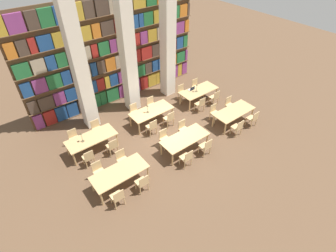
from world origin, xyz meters
TOP-DOWN VIEW (x-y plane):
  - ground_plane at (0.00, 0.00)m, footprint 40.00×40.00m
  - bookshelf_bank at (0.01, 4.24)m, footprint 9.77×0.35m
  - pillar_left at (-2.41, 3.02)m, footprint 0.62×0.62m
  - pillar_center at (0.00, 3.02)m, footprint 0.62×0.62m
  - pillar_right at (2.41, 3.02)m, footprint 0.62×0.62m
  - reading_table_0 at (-3.16, -1.23)m, footprint 2.15×0.95m
  - chair_0 at (-3.69, -1.99)m, footprint 0.42×0.40m
  - chair_1 at (-3.69, -0.47)m, footprint 0.42×0.40m
  - chair_2 at (-2.65, -1.99)m, footprint 0.42×0.40m
  - chair_3 at (-2.65, -0.47)m, footprint 0.42×0.40m
  - reading_table_1 at (0.04, -1.27)m, footprint 2.15×0.95m
  - chair_4 at (-0.50, -2.03)m, footprint 0.42×0.40m
  - chair_5 at (-0.50, -0.51)m, footprint 0.42×0.40m
  - chair_6 at (0.59, -2.03)m, footprint 0.42×0.40m
  - chair_7 at (0.59, -0.51)m, footprint 0.42×0.40m
  - reading_table_2 at (3.23, -1.25)m, footprint 2.15×0.95m
  - chair_8 at (2.67, -2.01)m, footprint 0.42×0.40m
  - chair_9 at (2.67, -0.49)m, footprint 0.42×0.40m
  - chair_10 at (3.79, -2.01)m, footprint 0.42×0.40m
  - chair_11 at (3.79, -0.49)m, footprint 0.42×0.40m
  - reading_table_3 at (-3.17, 1.21)m, footprint 2.15×0.95m
  - chair_12 at (-3.69, 0.45)m, footprint 0.42×0.40m
  - chair_13 at (-3.69, 1.96)m, footprint 0.42×0.40m
  - chair_14 at (-2.59, 0.45)m, footprint 0.42×0.40m
  - chair_15 at (-2.59, 1.96)m, footprint 0.42×0.40m
  - desk_lamp_0 at (-3.55, 1.21)m, footprint 0.14×0.14m
  - reading_table_4 at (0.03, 1.24)m, footprint 2.15×0.95m
  - chair_16 at (-0.49, 0.49)m, footprint 0.42×0.40m
  - chair_17 at (-0.49, 2.00)m, footprint 0.42×0.40m
  - chair_18 at (0.55, 0.49)m, footprint 0.42×0.40m
  - chair_19 at (0.55, 2.00)m, footprint 0.42×0.40m
  - desk_lamp_1 at (-0.19, 1.24)m, footprint 0.14×0.14m
  - reading_table_5 at (3.18, 1.22)m, footprint 2.15×0.95m
  - chair_20 at (2.60, 0.46)m, footprint 0.42×0.40m
  - chair_21 at (2.60, 1.97)m, footprint 0.42×0.40m
  - chair_22 at (3.67, 0.46)m, footprint 0.42×0.40m
  - chair_23 at (3.67, 1.97)m, footprint 0.42×0.40m
  - desk_lamp_2 at (2.97, 1.21)m, footprint 0.14×0.14m
  - laptop at (2.87, 1.50)m, footprint 0.32×0.22m

SIDE VIEW (x-z plane):
  - ground_plane at x=0.00m, z-range 0.00..0.00m
  - chair_0 at x=-3.69m, z-range 0.04..0.92m
  - chair_1 at x=-3.69m, z-range 0.04..0.92m
  - chair_2 at x=-2.65m, z-range 0.04..0.92m
  - chair_3 at x=-2.65m, z-range 0.04..0.92m
  - chair_4 at x=-0.50m, z-range 0.04..0.92m
  - chair_5 at x=-0.50m, z-range 0.04..0.92m
  - chair_6 at x=0.59m, z-range 0.04..0.92m
  - chair_7 at x=0.59m, z-range 0.04..0.92m
  - chair_8 at x=2.67m, z-range 0.04..0.92m
  - chair_9 at x=2.67m, z-range 0.04..0.92m
  - chair_10 at x=3.79m, z-range 0.04..0.92m
  - chair_11 at x=3.79m, z-range 0.04..0.92m
  - chair_12 at x=-3.69m, z-range 0.04..0.92m
  - chair_13 at x=-3.69m, z-range 0.04..0.92m
  - chair_14 at x=-2.59m, z-range 0.04..0.92m
  - chair_15 at x=-2.59m, z-range 0.04..0.92m
  - chair_16 at x=-0.49m, z-range 0.04..0.92m
  - chair_17 at x=-0.49m, z-range 0.04..0.92m
  - chair_18 at x=0.55m, z-range 0.04..0.92m
  - chair_19 at x=0.55m, z-range 0.04..0.92m
  - chair_20 at x=2.60m, z-range 0.04..0.92m
  - chair_21 at x=2.60m, z-range 0.04..0.92m
  - chair_22 at x=3.67m, z-range 0.04..0.92m
  - chair_23 at x=3.67m, z-range 0.04..0.92m
  - reading_table_0 at x=-3.16m, z-range 0.30..1.04m
  - reading_table_1 at x=0.04m, z-range 0.30..1.04m
  - reading_table_2 at x=3.23m, z-range 0.30..1.04m
  - reading_table_3 at x=-3.17m, z-range 0.30..1.04m
  - reading_table_4 at x=0.03m, z-range 0.30..1.04m
  - reading_table_5 at x=3.18m, z-range 0.30..1.04m
  - laptop at x=2.87m, z-range 0.67..0.89m
  - desk_lamp_1 at x=-0.19m, z-range 0.81..1.23m
  - desk_lamp_2 at x=2.97m, z-range 0.82..1.27m
  - desk_lamp_0 at x=-3.55m, z-range 0.82..1.30m
  - bookshelf_bank at x=0.01m, z-range -0.09..5.41m
  - pillar_left at x=-2.41m, z-range 0.00..6.00m
  - pillar_center at x=0.00m, z-range 0.00..6.00m
  - pillar_right at x=2.41m, z-range 0.00..6.00m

